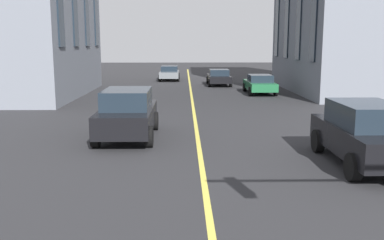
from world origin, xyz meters
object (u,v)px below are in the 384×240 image
car_black_mid (127,113)px  car_black_parked_a (219,77)px  car_grey_far (169,73)px  car_black_near (366,133)px  car_green_trailing (260,84)px

car_black_mid → car_black_parked_a: 21.31m
car_black_mid → car_grey_far: (25.81, -0.77, -0.27)m
car_black_mid → car_black_near: bearing=-117.2°
car_black_mid → car_green_trailing: bearing=-27.6°
car_black_near → car_black_mid: bearing=62.8°
car_grey_far → car_black_parked_a: (-5.13, -4.38, 0.00)m
car_grey_far → car_black_parked_a: bearing=-139.5°
car_grey_far → car_green_trailing: (-11.30, -6.82, 0.00)m
car_black_near → car_green_trailing: size_ratio=1.07×
car_grey_far → car_black_parked_a: size_ratio=1.00×
car_black_near → car_green_trailing: bearing=-0.0°
car_black_near → car_green_trailing: car_black_near is taller
car_green_trailing → car_grey_far: bearing=31.1°
car_grey_far → car_black_mid: bearing=178.3°
car_black_parked_a → car_black_near: bearing=-174.3°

